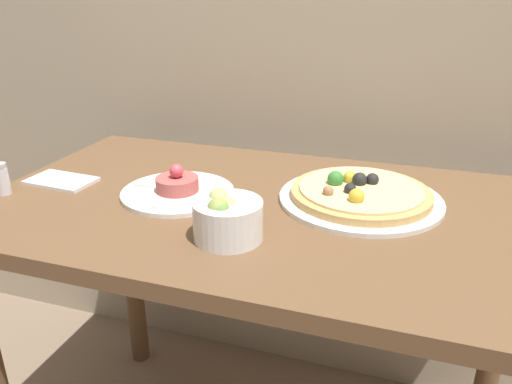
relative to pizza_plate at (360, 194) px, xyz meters
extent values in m
cube|color=brown|center=(-0.19, -0.08, -0.03)|extent=(1.23, 0.70, 0.03)
cylinder|color=brown|center=(-0.74, 0.21, -0.43)|extent=(0.06, 0.06, 0.76)
cylinder|color=brown|center=(0.37, 0.21, -0.43)|extent=(0.06, 0.06, 0.76)
cylinder|color=white|center=(0.00, 0.00, -0.01)|extent=(0.35, 0.35, 0.01)
cylinder|color=tan|center=(0.00, 0.00, 0.00)|extent=(0.30, 0.30, 0.02)
cylinder|color=beige|center=(0.00, 0.00, 0.01)|extent=(0.26, 0.26, 0.01)
sphere|color=gold|center=(-0.03, 0.03, 0.02)|extent=(0.03, 0.03, 0.03)
sphere|color=black|center=(0.02, 0.03, 0.02)|extent=(0.03, 0.03, 0.03)
sphere|color=gold|center=(0.00, -0.07, 0.03)|extent=(0.03, 0.03, 0.03)
sphere|color=#997047|center=(-0.06, -0.06, 0.02)|extent=(0.02, 0.02, 0.02)
sphere|color=black|center=(-0.02, -0.03, 0.02)|extent=(0.03, 0.03, 0.03)
sphere|color=#387F33|center=(-0.06, 0.01, 0.03)|extent=(0.04, 0.04, 0.04)
sphere|color=black|center=(-0.01, 0.02, 0.03)|extent=(0.03, 0.03, 0.03)
cylinder|color=white|center=(-0.39, -0.09, -0.01)|extent=(0.25, 0.25, 0.01)
cylinder|color=#B2514C|center=(-0.39, -0.09, 0.01)|extent=(0.09, 0.09, 0.03)
sphere|color=#DB4C5B|center=(-0.39, -0.09, 0.04)|extent=(0.03, 0.03, 0.03)
cube|color=white|center=(-0.30, -0.09, 0.00)|extent=(0.04, 0.02, 0.01)
cube|color=white|center=(-0.39, -0.01, 0.00)|extent=(0.02, 0.04, 0.01)
cube|color=white|center=(-0.48, -0.09, 0.00)|extent=(0.04, 0.02, 0.01)
cube|color=white|center=(-0.39, -0.18, 0.00)|extent=(0.02, 0.04, 0.01)
cylinder|color=white|center=(-0.21, -0.25, 0.02)|extent=(0.13, 0.13, 0.07)
sphere|color=#668E42|center=(-0.21, -0.27, 0.05)|extent=(0.03, 0.03, 0.03)
sphere|color=#B7BC70|center=(-0.21, -0.25, 0.05)|extent=(0.03, 0.03, 0.03)
sphere|color=#8EA34C|center=(-0.21, -0.25, 0.05)|extent=(0.03, 0.03, 0.03)
sphere|color=#8EA34C|center=(-0.22, -0.27, 0.05)|extent=(0.04, 0.04, 0.04)
sphere|color=#B7BC70|center=(-0.21, -0.25, 0.05)|extent=(0.03, 0.03, 0.03)
sphere|color=#B7BC70|center=(-0.23, -0.23, 0.05)|extent=(0.04, 0.04, 0.04)
cube|color=white|center=(-0.69, -0.11, -0.01)|extent=(0.16, 0.10, 0.01)
cylinder|color=silver|center=(-0.76, -0.21, 0.01)|extent=(0.03, 0.03, 0.06)
camera|label=1|loc=(0.10, -1.01, 0.42)|focal=35.00mm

